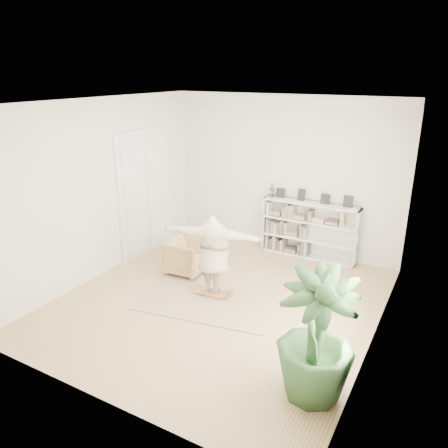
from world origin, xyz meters
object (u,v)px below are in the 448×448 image
object	(u,v)px
rocker_board	(214,292)
houseplant	(316,336)
bookshelf	(309,230)
person	(213,252)
armchair	(187,256)

from	to	relation	value
rocker_board	houseplant	bearing A→B (deg)	-43.33
bookshelf	houseplant	size ratio (longest dim) A/B	1.22
bookshelf	person	size ratio (longest dim) A/B	1.16
armchair	rocker_board	bearing A→B (deg)	-124.64
bookshelf	person	world-z (taller)	person
rocker_board	houseplant	xyz separation A→B (m)	(2.50, -1.68, 0.83)
bookshelf	rocker_board	size ratio (longest dim) A/B	4.08
rocker_board	bookshelf	bearing A→B (deg)	61.14
armchair	houseplant	distance (m)	4.24
armchair	rocker_board	xyz separation A→B (m)	(1.03, -0.62, -0.31)
bookshelf	person	distance (m)	2.86
houseplant	armchair	bearing A→B (deg)	146.91
person	bookshelf	bearing A→B (deg)	-118.86
bookshelf	armchair	world-z (taller)	bookshelf
bookshelf	armchair	bearing A→B (deg)	-133.66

